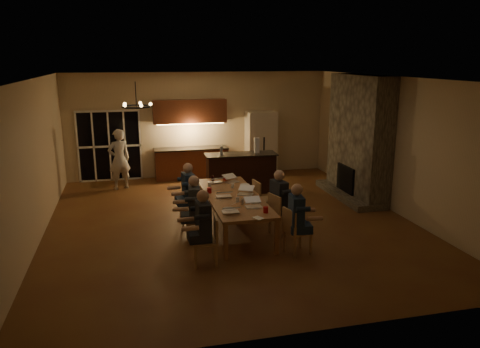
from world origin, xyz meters
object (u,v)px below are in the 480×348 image
(person_left_near, at_px, (204,227))
(person_left_far, at_px, (189,193))
(dining_table, at_px, (233,212))
(laptop_f, at_px, (232,178))
(chair_right_mid, at_px, (282,214))
(person_right_mid, at_px, (279,202))
(can_cola, at_px, (213,178))
(refrigerator, at_px, (261,143))
(chair_right_far, at_px, (264,199))
(laptop_e, at_px, (215,178))
(chandelier, at_px, (136,107))
(can_silver, at_px, (242,202))
(laptop_b, at_px, (254,202))
(redcup_mid, at_px, (209,190))
(mug_mid, at_px, (233,186))
(plate_near, at_px, (255,202))
(chair_right_near, at_px, (298,231))
(laptop_d, at_px, (245,190))
(bar_blender, at_px, (257,145))
(chair_left_mid, at_px, (197,220))
(person_right_near, at_px, (296,220))
(bar_island, at_px, (241,173))
(laptop_a, at_px, (230,207))
(person_left_mid, at_px, (195,209))
(redcup_far, at_px, (225,178))
(mug_front, at_px, (238,199))
(chair_left_far, at_px, (189,203))
(redcup_near, at_px, (266,210))
(standing_person, at_px, (119,159))
(plate_far, at_px, (245,185))
(chair_left_near, at_px, (205,241))
(mug_back, at_px, (210,184))
(bar_bottle, at_px, (221,151))
(plate_left, at_px, (229,209))

(person_left_near, bearing_deg, person_left_far, 177.72)
(dining_table, bearing_deg, laptop_f, 78.46)
(chair_right_mid, distance_m, person_right_mid, 0.26)
(dining_table, distance_m, can_cola, 1.43)
(refrigerator, height_order, dining_table, refrigerator)
(chair_right_far, distance_m, laptop_e, 1.27)
(chandelier, relative_size, can_silver, 4.51)
(laptop_b, bearing_deg, redcup_mid, 120.14)
(mug_mid, bearing_deg, dining_table, -101.47)
(chair_right_far, distance_m, plate_near, 1.27)
(chair_right_near, bearing_deg, person_left_far, 25.71)
(chair_right_far, height_order, laptop_d, laptop_d)
(redcup_mid, bearing_deg, bar_blender, 54.36)
(chair_left_mid, height_order, person_right_near, person_right_near)
(bar_island, distance_m, chair_left_mid, 3.65)
(person_right_near, distance_m, mug_mid, 2.32)
(redcup_mid, bearing_deg, laptop_a, -83.20)
(chair_left_mid, bearing_deg, person_left_far, -177.87)
(person_left_mid, relative_size, laptop_b, 4.31)
(person_left_near, distance_m, redcup_far, 3.07)
(dining_table, bearing_deg, mug_front, -90.88)
(chair_left_far, xyz_separation_m, person_right_near, (1.70, -2.23, 0.24))
(chair_left_mid, distance_m, can_silver, 0.98)
(chair_right_far, bearing_deg, laptop_a, 136.96)
(laptop_e, distance_m, redcup_near, 2.45)
(person_right_mid, height_order, standing_person, standing_person)
(plate_near, height_order, plate_far, same)
(chair_left_near, height_order, bar_blender, bar_blender)
(laptop_a, height_order, mug_front, laptop_a)
(plate_near, bearing_deg, mug_mid, 100.08)
(chair_left_far, xyz_separation_m, plate_far, (1.32, 0.13, 0.31))
(bar_island, height_order, laptop_d, bar_island)
(mug_front, distance_m, mug_back, 1.33)
(laptop_b, height_order, bar_bottle, bar_bottle)
(person_left_mid, xyz_separation_m, person_right_mid, (1.77, 0.04, 0.00))
(chair_right_mid, height_order, plate_far, chair_right_mid)
(person_right_mid, height_order, plate_left, person_right_mid)
(mug_back, bearing_deg, redcup_mid, -100.60)
(dining_table, relative_size, can_cola, 26.28)
(laptop_d, bearing_deg, person_left_far, -179.26)
(chair_right_far, bearing_deg, person_left_far, 81.12)
(person_left_mid, distance_m, chandelier, 2.30)
(person_right_near, xyz_separation_m, redcup_near, (-0.49, 0.34, 0.12))
(redcup_far, bearing_deg, person_left_mid, -118.64)
(chair_right_mid, distance_m, bar_bottle, 3.40)
(bar_island, xyz_separation_m, mug_mid, (-0.72, -2.13, 0.26))
(refrigerator, distance_m, laptop_a, 6.05)
(laptop_e, bearing_deg, chandelier, 31.33)
(dining_table, distance_m, chair_right_near, 1.77)
(refrigerator, xyz_separation_m, dining_table, (-1.93, -4.57, -0.62))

